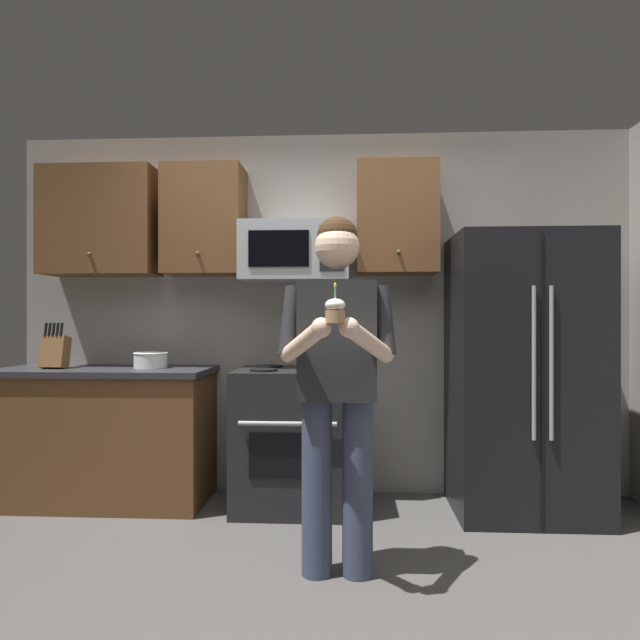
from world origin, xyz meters
TOP-DOWN VIEW (x-y plane):
  - ground_plane at (0.00, 0.00)m, footprint 6.00×6.00m
  - wall_back at (0.00, 1.75)m, footprint 4.40×0.10m
  - oven_range at (-0.15, 1.36)m, footprint 0.76×0.70m
  - microwave at (-0.15, 1.48)m, footprint 0.74×0.41m
  - refrigerator at (1.35, 1.32)m, footprint 0.90×0.75m
  - cabinet_row_upper at (-0.72, 1.53)m, footprint 2.78×0.36m
  - counter_left at (-1.45, 1.38)m, footprint 1.44×0.66m
  - knife_block at (-1.78, 1.33)m, footprint 0.16×0.15m
  - bowl_large_white at (-1.14, 1.40)m, footprint 0.23×0.23m
  - person at (0.17, 0.35)m, footprint 0.60×0.48m
  - cupcake at (0.17, 0.02)m, footprint 0.09×0.09m

SIDE VIEW (x-z plane):
  - ground_plane at x=0.00m, z-range 0.00..0.00m
  - oven_range at x=-0.15m, z-range 0.00..0.93m
  - counter_left at x=-1.45m, z-range 0.00..0.92m
  - refrigerator at x=1.35m, z-range 0.00..1.80m
  - bowl_large_white at x=-1.14m, z-range 0.92..1.03m
  - person at x=0.17m, z-range 0.11..1.88m
  - knife_block at x=-1.78m, z-range 0.88..1.20m
  - cupcake at x=0.17m, z-range 1.20..1.38m
  - wall_back at x=0.00m, z-range 0.00..2.60m
  - microwave at x=-0.15m, z-range 1.52..1.92m
  - cabinet_row_upper at x=-0.72m, z-range 1.57..2.33m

